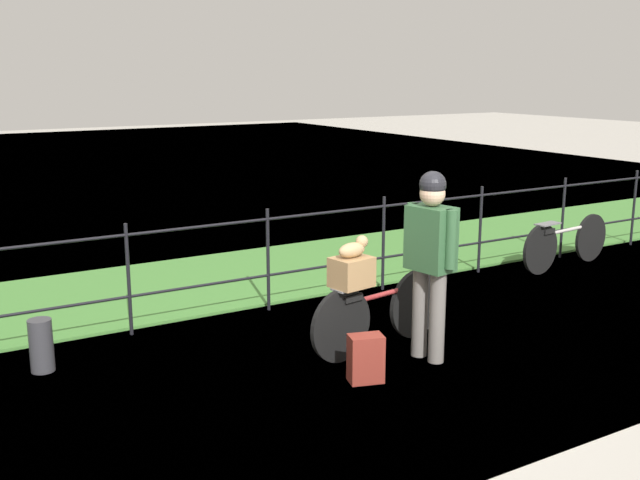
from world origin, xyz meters
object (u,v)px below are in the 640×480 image
backpack_on_paving (366,358)px  bicycle_main (379,313)px  bicycle_parked (565,242)px  mooring_bollard (41,345)px  terrier_dog (354,248)px  cyclist_person (431,249)px  wooden_crate (352,272)px

backpack_on_paving → bicycle_main: bearing=63.4°
bicycle_main → bicycle_parked: (3.78, 1.15, -0.01)m
mooring_bollard → bicycle_parked: 6.55m
terrier_dog → backpack_on_paving: 0.97m
bicycle_main → terrier_dog: (-0.32, -0.05, 0.65)m
backpack_on_paving → bicycle_parked: bicycle_parked is taller
bicycle_main → backpack_on_paving: size_ratio=4.04×
cyclist_person → backpack_on_paving: (-0.76, -0.14, -0.80)m
wooden_crate → terrier_dog: terrier_dog is taller
backpack_on_paving → mooring_bollard: size_ratio=0.87×
mooring_bollard → terrier_dog: bearing=-24.4°
cyclist_person → terrier_dog: bearing=146.8°
bicycle_main → mooring_bollard: (-2.76, 1.05, -0.12)m
wooden_crate → mooring_bollard: size_ratio=0.74×
backpack_on_paving → terrier_dog: bearing=84.4°
backpack_on_paving → mooring_bollard: mooring_bollard is taller
wooden_crate → bicycle_parked: 4.32m
terrier_dog → mooring_bollard: 2.79m
bicycle_main → mooring_bollard: bearing=159.1°
cyclist_person → bicycle_main: bearing=119.8°
cyclist_person → backpack_on_paving: 1.11m
terrier_dog → mooring_bollard: size_ratio=0.70×
bicycle_main → backpack_on_paving: bicycle_main is taller
bicycle_main → cyclist_person: size_ratio=0.96×
wooden_crate → backpack_on_paving: 0.80m
bicycle_main → bicycle_parked: size_ratio=0.93×
wooden_crate → backpack_on_paving: (-0.18, -0.49, -0.60)m
terrier_dog → backpack_on_paving: bearing=-112.3°
bicycle_parked → backpack_on_paving: bearing=-158.4°
terrier_dog → bicycle_parked: size_ratio=0.19×
bicycle_main → backpack_on_paving: 0.77m
terrier_dog → bicycle_parked: 4.33m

